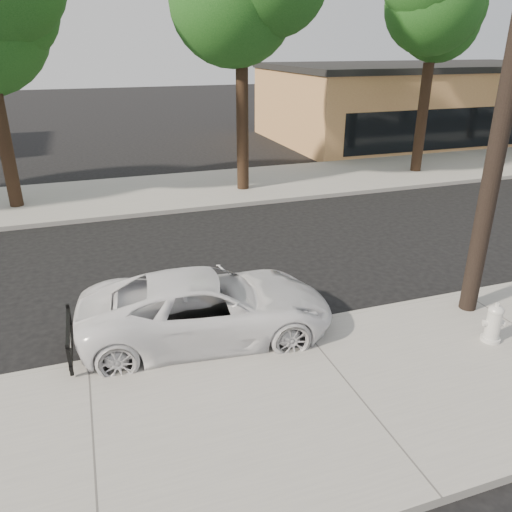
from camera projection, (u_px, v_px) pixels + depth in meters
name	position (u px, v px, depth m)	size (l,w,h in m)	color
ground	(263.00, 285.00, 11.80)	(120.00, 120.00, 0.00)	black
near_sidewalk	(353.00, 393.00, 8.04)	(90.00, 4.40, 0.15)	gray
far_sidewalk	(188.00, 190.00, 19.16)	(90.00, 5.00, 0.15)	gray
curb_near	(298.00, 326.00, 9.95)	(90.00, 0.12, 0.16)	#9E9B93
building_main	(425.00, 103.00, 29.72)	(18.00, 10.00, 4.00)	#B97F4D
utility_pole	(510.00, 79.00, 8.69)	(1.40, 0.34, 9.00)	black
tree_d	(442.00, 12.00, 19.27)	(4.50, 4.35, 8.75)	black
police_cruiser	(208.00, 307.00, 9.45)	(2.19, 4.76, 1.32)	white
fire_hydrant	(493.00, 324.00, 9.19)	(0.40, 0.36, 0.74)	silver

